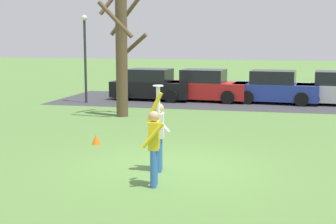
{
  "coord_description": "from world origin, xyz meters",
  "views": [
    {
      "loc": [
        2.77,
        -11.98,
        3.21
      ],
      "look_at": [
        -0.06,
        0.1,
        1.37
      ],
      "focal_mm": 54.19,
      "sensor_mm": 36.0,
      "label": 1
    }
  ],
  "objects_px": {
    "field_cone_orange": "(96,139)",
    "parked_car_blue": "(275,88)",
    "person_catcher": "(159,131)",
    "parked_car_black": "(152,86)",
    "bare_tree_tall": "(122,49)",
    "frisbee_disc": "(158,86)",
    "parked_car_red": "(206,87)",
    "lamppost_by_lot": "(85,50)",
    "person_defender": "(154,142)"
  },
  "relations": [
    {
      "from": "field_cone_orange",
      "to": "parked_car_blue",
      "type": "bearing_deg",
      "value": 65.8
    },
    {
      "from": "person_catcher",
      "to": "parked_car_black",
      "type": "distance_m",
      "value": 14.07
    },
    {
      "from": "bare_tree_tall",
      "to": "frisbee_disc",
      "type": "bearing_deg",
      "value": -66.27
    },
    {
      "from": "person_catcher",
      "to": "parked_car_red",
      "type": "height_order",
      "value": "person_catcher"
    },
    {
      "from": "lamppost_by_lot",
      "to": "field_cone_orange",
      "type": "bearing_deg",
      "value": -66.04
    },
    {
      "from": "parked_car_blue",
      "to": "person_defender",
      "type": "bearing_deg",
      "value": -94.16
    },
    {
      "from": "parked_car_blue",
      "to": "bare_tree_tall",
      "type": "height_order",
      "value": "bare_tree_tall"
    },
    {
      "from": "parked_car_black",
      "to": "bare_tree_tall",
      "type": "distance_m",
      "value": 5.93
    },
    {
      "from": "parked_car_black",
      "to": "lamppost_by_lot",
      "type": "bearing_deg",
      "value": -142.19
    },
    {
      "from": "person_defender",
      "to": "parked_car_blue",
      "type": "distance_m",
      "value": 15.07
    },
    {
      "from": "person_catcher",
      "to": "bare_tree_tall",
      "type": "bearing_deg",
      "value": -164.97
    },
    {
      "from": "person_catcher",
      "to": "frisbee_disc",
      "type": "distance_m",
      "value": 1.13
    },
    {
      "from": "parked_car_red",
      "to": "frisbee_disc",
      "type": "bearing_deg",
      "value": -81.33
    },
    {
      "from": "person_catcher",
      "to": "field_cone_orange",
      "type": "relative_size",
      "value": 6.5
    },
    {
      "from": "parked_car_red",
      "to": "bare_tree_tall",
      "type": "distance_m",
      "value": 6.57
    },
    {
      "from": "parked_car_black",
      "to": "field_cone_orange",
      "type": "relative_size",
      "value": 13.2
    },
    {
      "from": "person_catcher",
      "to": "field_cone_orange",
      "type": "distance_m",
      "value": 3.71
    },
    {
      "from": "frisbee_disc",
      "to": "parked_car_red",
      "type": "xyz_separation_m",
      "value": [
        -1.07,
        13.92,
        -1.37
      ]
    },
    {
      "from": "field_cone_orange",
      "to": "frisbee_disc",
      "type": "bearing_deg",
      "value": -46.13
    },
    {
      "from": "person_defender",
      "to": "parked_car_blue",
      "type": "height_order",
      "value": "person_defender"
    },
    {
      "from": "field_cone_orange",
      "to": "person_defender",
      "type": "bearing_deg",
      "value": -53.36
    },
    {
      "from": "field_cone_orange",
      "to": "parked_car_black",
      "type": "bearing_deg",
      "value": 96.27
    },
    {
      "from": "lamppost_by_lot",
      "to": "field_cone_orange",
      "type": "distance_m",
      "value": 10.29
    },
    {
      "from": "person_defender",
      "to": "bare_tree_tall",
      "type": "bearing_deg",
      "value": 13.15
    },
    {
      "from": "person_catcher",
      "to": "parked_car_black",
      "type": "height_order",
      "value": "person_catcher"
    },
    {
      "from": "parked_car_red",
      "to": "parked_car_blue",
      "type": "height_order",
      "value": "same"
    },
    {
      "from": "person_defender",
      "to": "parked_car_blue",
      "type": "bearing_deg",
      "value": -17.51
    },
    {
      "from": "person_defender",
      "to": "field_cone_orange",
      "type": "relative_size",
      "value": 6.37
    },
    {
      "from": "person_defender",
      "to": "lamppost_by_lot",
      "type": "distance_m",
      "value": 14.69
    },
    {
      "from": "parked_car_black",
      "to": "lamppost_by_lot",
      "type": "height_order",
      "value": "lamppost_by_lot"
    },
    {
      "from": "parked_car_red",
      "to": "field_cone_orange",
      "type": "xyz_separation_m",
      "value": [
        -1.56,
        -11.18,
        -0.57
      ]
    },
    {
      "from": "lamppost_by_lot",
      "to": "person_defender",
      "type": "bearing_deg",
      "value": -62.0
    },
    {
      "from": "person_catcher",
      "to": "field_cone_orange",
      "type": "xyz_separation_m",
      "value": [
        -2.6,
        2.52,
        -0.82
      ]
    },
    {
      "from": "parked_car_red",
      "to": "bare_tree_tall",
      "type": "relative_size",
      "value": 0.75
    },
    {
      "from": "parked_car_red",
      "to": "lamppost_by_lot",
      "type": "bearing_deg",
      "value": -155.76
    },
    {
      "from": "parked_car_red",
      "to": "lamppost_by_lot",
      "type": "xyz_separation_m",
      "value": [
        -5.62,
        -2.04,
        1.86
      ]
    },
    {
      "from": "person_catcher",
      "to": "lamppost_by_lot",
      "type": "xyz_separation_m",
      "value": [
        -6.66,
        11.65,
        1.6
      ]
    },
    {
      "from": "parked_car_red",
      "to": "field_cone_orange",
      "type": "height_order",
      "value": "parked_car_red"
    },
    {
      "from": "frisbee_disc",
      "to": "parked_car_blue",
      "type": "distance_m",
      "value": 14.15
    },
    {
      "from": "person_catcher",
      "to": "person_defender",
      "type": "bearing_deg",
      "value": -0.0
    },
    {
      "from": "lamppost_by_lot",
      "to": "person_catcher",
      "type": "bearing_deg",
      "value": -60.26
    },
    {
      "from": "person_catcher",
      "to": "lamppost_by_lot",
      "type": "distance_m",
      "value": 13.52
    },
    {
      "from": "parked_car_black",
      "to": "parked_car_blue",
      "type": "bearing_deg",
      "value": 5.36
    },
    {
      "from": "parked_car_red",
      "to": "field_cone_orange",
      "type": "bearing_deg",
      "value": -93.69
    },
    {
      "from": "parked_car_red",
      "to": "lamppost_by_lot",
      "type": "relative_size",
      "value": 0.99
    },
    {
      "from": "parked_car_blue",
      "to": "lamppost_by_lot",
      "type": "height_order",
      "value": "lamppost_by_lot"
    },
    {
      "from": "frisbee_disc",
      "to": "parked_car_blue",
      "type": "xyz_separation_m",
      "value": [
        2.37,
        13.88,
        -1.37
      ]
    },
    {
      "from": "parked_car_black",
      "to": "field_cone_orange",
      "type": "xyz_separation_m",
      "value": [
        1.21,
        -11.02,
        -0.57
      ]
    },
    {
      "from": "parked_car_blue",
      "to": "bare_tree_tall",
      "type": "distance_m",
      "value": 8.49
    },
    {
      "from": "person_catcher",
      "to": "lamppost_by_lot",
      "type": "height_order",
      "value": "lamppost_by_lot"
    }
  ]
}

